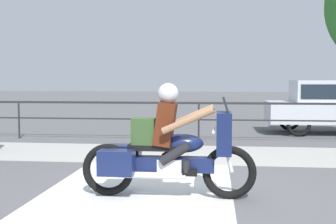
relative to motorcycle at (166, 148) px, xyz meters
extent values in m
plane|color=#565659|center=(0.23, 0.13, -0.69)|extent=(120.00, 120.00, 0.00)
cube|color=#A8A59E|center=(0.23, 3.53, -0.68)|extent=(44.00, 2.40, 0.01)
cube|color=silver|center=(-0.44, -0.07, -0.69)|extent=(2.74, 6.00, 0.01)
cube|color=#232326|center=(0.23, 5.58, 0.35)|extent=(36.00, 0.04, 0.06)
cube|color=#232326|center=(0.23, 5.58, -0.10)|extent=(36.00, 0.03, 0.04)
cylinder|color=#232326|center=(-4.87, 5.58, -0.16)|extent=(0.05, 0.05, 1.07)
cylinder|color=#232326|center=(0.23, 5.58, -0.16)|extent=(0.05, 0.05, 1.07)
torus|color=black|center=(0.87, 0.00, -0.32)|extent=(0.74, 0.11, 0.74)
torus|color=black|center=(-0.84, 0.00, -0.32)|extent=(0.74, 0.11, 0.74)
cube|color=#141E47|center=(0.02, 0.00, -0.22)|extent=(1.30, 0.22, 0.20)
cube|color=silver|center=(0.05, 0.00, -0.27)|extent=(0.34, 0.26, 0.26)
ellipsoid|color=#141E47|center=(0.22, 0.00, 0.08)|extent=(0.59, 0.30, 0.26)
cube|color=black|center=(-0.15, 0.00, 0.02)|extent=(0.75, 0.28, 0.08)
cube|color=#141E47|center=(0.79, 0.00, 0.23)|extent=(0.20, 0.52, 0.57)
cube|color=#1E232B|center=(0.81, 0.00, 0.61)|extent=(0.10, 0.44, 0.24)
cylinder|color=silver|center=(0.65, 0.00, 0.28)|extent=(0.04, 0.70, 0.04)
cylinder|color=silver|center=(-0.19, -0.16, -0.35)|extent=(0.94, 0.09, 0.09)
cube|color=#141E47|center=(-0.66, -0.24, -0.17)|extent=(0.48, 0.28, 0.34)
cube|color=#141E47|center=(-0.66, 0.24, -0.17)|extent=(0.48, 0.28, 0.34)
cylinder|color=silver|center=(0.84, 0.00, -0.05)|extent=(0.19, 0.06, 0.54)
cube|color=#4C1E0F|center=(-0.02, 0.00, 0.34)|extent=(0.32, 0.36, 0.62)
sphere|color=#8C6647|center=(0.02, 0.00, 0.74)|extent=(0.23, 0.23, 0.23)
sphere|color=#B7B7BC|center=(0.02, 0.00, 0.76)|extent=(0.29, 0.29, 0.29)
cylinder|color=black|center=(0.13, -0.15, -0.04)|extent=(0.44, 0.13, 0.34)
cylinder|color=black|center=(0.28, -0.15, -0.22)|extent=(0.11, 0.11, 0.17)
cube|color=black|center=(0.33, -0.15, -0.30)|extent=(0.20, 0.10, 0.09)
cylinder|color=black|center=(0.13, 0.15, -0.04)|extent=(0.44, 0.13, 0.34)
cylinder|color=black|center=(0.28, 0.15, -0.22)|extent=(0.11, 0.11, 0.17)
cube|color=black|center=(0.33, 0.15, -0.30)|extent=(0.20, 0.10, 0.09)
cylinder|color=#8C6647|center=(0.32, -0.30, 0.42)|extent=(0.70, 0.09, 0.37)
cylinder|color=#8C6647|center=(0.32, 0.30, 0.42)|extent=(0.70, 0.09, 0.37)
cube|color=#2D4723|center=(-0.32, 0.00, 0.23)|extent=(0.32, 0.28, 0.37)
cube|color=#B7BCC4|center=(4.19, 7.67, 0.63)|extent=(2.24, 1.54, 0.66)
cube|color=#19232D|center=(4.19, 7.67, 0.63)|extent=(2.06, 1.58, 0.43)
torus|color=black|center=(3.11, 6.87, -0.33)|extent=(0.71, 0.11, 0.71)
torus|color=black|center=(3.11, 8.48, -0.33)|extent=(0.71, 0.11, 0.71)
camera|label=1|loc=(0.67, -5.76, 0.93)|focal=45.00mm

